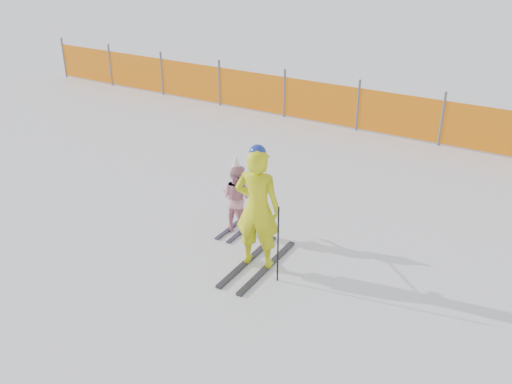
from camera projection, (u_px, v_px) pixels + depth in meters
ground at (239, 264)px, 8.59m from camera, size 120.00×120.00×0.00m
adult at (257, 208)px, 8.15m from camera, size 0.75×1.62×1.93m
child at (237, 197)px, 9.26m from camera, size 0.56×0.91×1.34m
ski_poles at (264, 220)px, 8.23m from camera, size 1.21×0.88×1.19m
safety_fence at (272, 94)px, 14.78m from camera, size 15.42×0.06×1.25m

